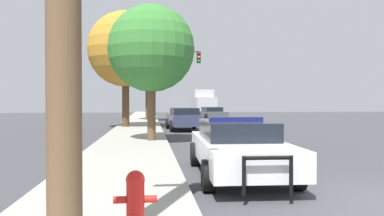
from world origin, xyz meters
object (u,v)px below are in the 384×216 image
Objects in this scene: fire_hydrant at (135,196)px; car_background_midblock at (184,118)px; box_truck at (202,102)px; tree_sidewalk_far at (147,70)px; tree_sidewalk_near at (151,49)px; car_background_oncoming at (212,113)px; traffic_light at (172,71)px; tree_sidewalk_mid at (126,49)px; police_car at (237,146)px.

car_background_midblock is at bearing 82.67° from fire_hydrant.
box_truck is 1.09× the size of tree_sidewalk_far.
tree_sidewalk_near is (0.28, -18.32, -0.61)m from tree_sidewalk_far.
car_background_midblock is at bearing 68.17° from car_background_oncoming.
tree_sidewalk_near is (-5.89, -18.98, 3.37)m from car_background_oncoming.
tree_sidewalk_near is at bearing -97.21° from traffic_light.
traffic_light is 5.56m from tree_sidewalk_mid.
car_background_oncoming is 1.12× the size of car_background_midblock.
traffic_light is 1.36× the size of car_background_midblock.
fire_hydrant is 0.17× the size of car_background_midblock.
tree_sidewalk_far reaches higher than box_truck.
fire_hydrant is (-2.32, -3.79, -0.19)m from police_car.
police_car is 6.87× the size of fire_hydrant.
tree_sidewalk_far is (-2.33, 11.27, 3.92)m from car_background_midblock.
tree_sidewalk_near is at bearing 88.55° from fire_hydrant.
police_car is 8.31m from tree_sidewalk_near.
police_car is at bearing -74.48° from tree_sidewalk_near.
police_car is at bearing -84.85° from tree_sidewalk_far.
tree_sidewalk_far is at bearing 98.90° from car_background_midblock.
tree_sidewalk_mid is (-3.69, 16.29, 4.54)m from police_car.
box_truck is (5.03, 18.43, -2.43)m from traffic_light.
tree_sidewalk_near is at bearing 68.75° from car_background_oncoming.
box_truck reaches higher than car_background_oncoming.
box_truck is at bearing 62.46° from tree_sidewalk_far.
tree_sidewalk_near reaches higher than traffic_light.
tree_sidewalk_mid is 1.18× the size of tree_sidewalk_far.
car_background_midblock is at bearing -78.32° from tree_sidewalk_far.
car_background_oncoming is 0.62× the size of tree_sidewalk_mid.
fire_hydrant is at bearing -100.11° from car_background_midblock.
police_car reaches higher than car_background_oncoming.
police_car is 0.79× the size of tree_sidewalk_far.
police_car reaches higher than fire_hydrant.
tree_sidewalk_mid is at bearing -75.15° from police_car.
box_truck is (4.67, 39.04, 1.03)m from police_car.
fire_hydrant is at bearing 74.40° from car_background_oncoming.
tree_sidewalk_near is at bearing -89.14° from tree_sidewalk_far.
tree_sidewalk_far is at bearing 2.10° from car_background_oncoming.
police_car is 26.06m from tree_sidewalk_far.
car_background_oncoming is at bearing 53.57° from traffic_light.
police_car is 20.90m from traffic_light.
tree_sidewalk_mid reaches higher than tree_sidewalk_near.
car_background_oncoming is 7.37m from tree_sidewalk_far.
box_truck is at bearing 78.06° from tree_sidewalk_near.
tree_sidewalk_mid is 1.31× the size of tree_sidewalk_near.
traffic_light is 13.38m from tree_sidewalk_near.
box_truck is (0.82, 12.72, 1.06)m from car_background_oncoming.
police_car is 4.45m from fire_hydrant.
car_background_oncoming is at bearing -96.24° from police_car.
car_background_oncoming is 12.79m from box_truck.
box_truck is 0.93× the size of tree_sidewalk_mid.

